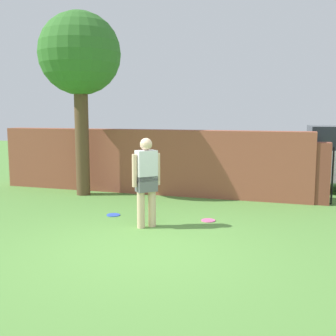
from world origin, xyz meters
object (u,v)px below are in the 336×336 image
Objects in this scene: person at (146,178)px; frisbee_pink at (208,220)px; frisbee_blue at (113,215)px; tree at (80,57)px.

person is 6.00× the size of frisbee_pink.
person reaches higher than frisbee_blue.
tree is 5.18m from frisbee_pink.
person is at bearing -32.13° from frisbee_blue.
tree is 16.66× the size of frisbee_blue.
tree is at bearing 93.69° from person.
tree is 2.78× the size of person.
tree is 16.66× the size of frisbee_pink.
frisbee_blue is 1.00× the size of frisbee_pink.
frisbee_blue is 1.93m from frisbee_pink.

